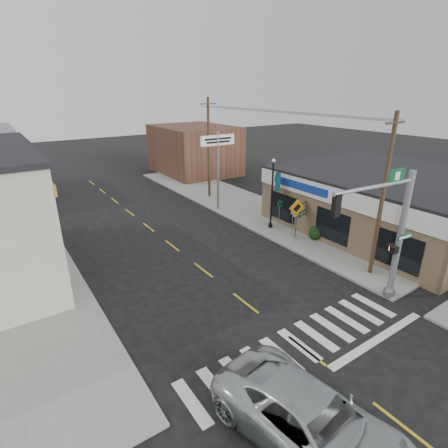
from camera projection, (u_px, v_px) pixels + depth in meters
ground at (306, 350)px, 13.92m from camera, size 140.00×140.00×0.00m
sidewalk_right at (266, 215)px, 28.63m from camera, size 6.00×38.00×0.13m
sidewalk_left at (16, 277)px, 19.23m from camera, size 6.00×38.00×0.13m
center_line at (203, 270)px, 20.09m from camera, size 0.12×56.00×0.01m
crosswalk at (299, 345)px, 14.23m from camera, size 11.00×2.20×0.01m
thrift_store at (388, 203)px, 25.40m from camera, size 12.00×14.00×4.00m
bldg_distant_right at (194, 150)px, 42.32m from camera, size 8.00×10.00×5.60m
suv at (313, 423)px, 9.92m from camera, size 3.78×6.63×1.74m
traffic_signal_pole at (393, 227)px, 15.60m from camera, size 5.12×0.39×6.49m
guide_sign at (303, 212)px, 23.93m from camera, size 1.50×0.13×2.63m
fire_hydrant at (319, 235)px, 23.57m from camera, size 0.22×0.22×0.71m
ped_crossing_sign at (296, 213)px, 22.86m from camera, size 1.15×0.08×2.95m
lamp_post at (273, 188)px, 24.91m from camera, size 0.66×0.52×5.08m
dance_center_sign at (218, 151)px, 28.12m from camera, size 3.04×0.19×6.46m
bare_tree at (388, 191)px, 20.83m from camera, size 2.47×2.47×4.95m
shrub_front at (402, 255)px, 20.62m from camera, size 1.18×1.18×0.89m
shrub_back at (316, 233)px, 23.87m from camera, size 1.07×1.07×0.80m
utility_pole_near at (383, 196)px, 17.98m from camera, size 1.51×0.23×8.66m
utility_pole_far at (209, 148)px, 31.82m from camera, size 1.56×0.23×8.94m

